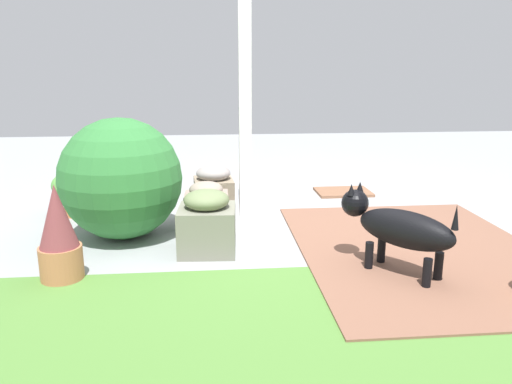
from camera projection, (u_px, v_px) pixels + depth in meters
ground_plane at (295, 223)px, 4.46m from camera, size 12.00×12.00×0.00m
brick_path at (420, 251)px, 3.77m from camera, size 1.80×2.40×0.02m
porch_pillar at (245, 100)px, 4.44m from camera, size 0.11×0.11×2.15m
stone_planter_nearest at (214, 187)px, 4.93m from camera, size 0.41×0.43×0.42m
stone_planter_near at (206, 206)px, 4.37m from camera, size 0.39×0.43×0.39m
stone_planter_mid at (207, 223)px, 3.73m from camera, size 0.45×0.43×0.48m
round_shrub at (121, 179)px, 4.00m from camera, size 0.98×0.98×0.98m
terracotta_pot_broad at (76, 188)px, 4.65m from camera, size 0.43×0.43×0.43m
terracotta_pot_spiky at (59, 235)px, 3.23m from camera, size 0.28×0.28×0.64m
dog at (397, 226)px, 3.31m from camera, size 0.66×0.74×0.58m
doormat at (343, 192)px, 5.51m from camera, size 0.60×0.43×0.03m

